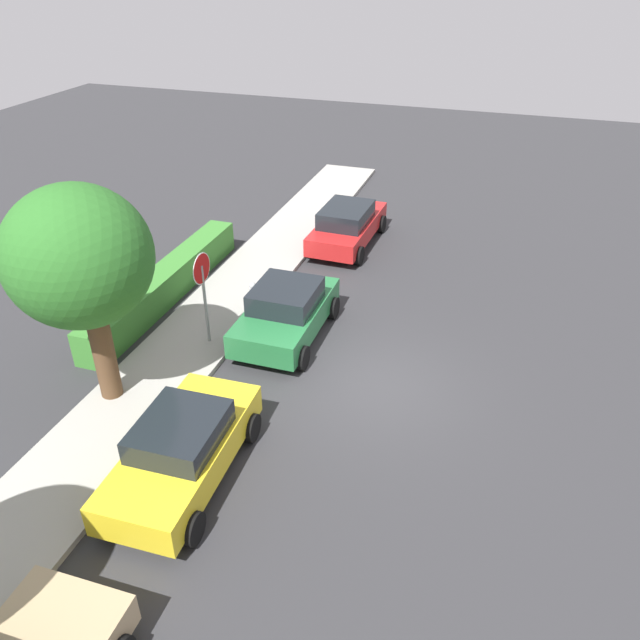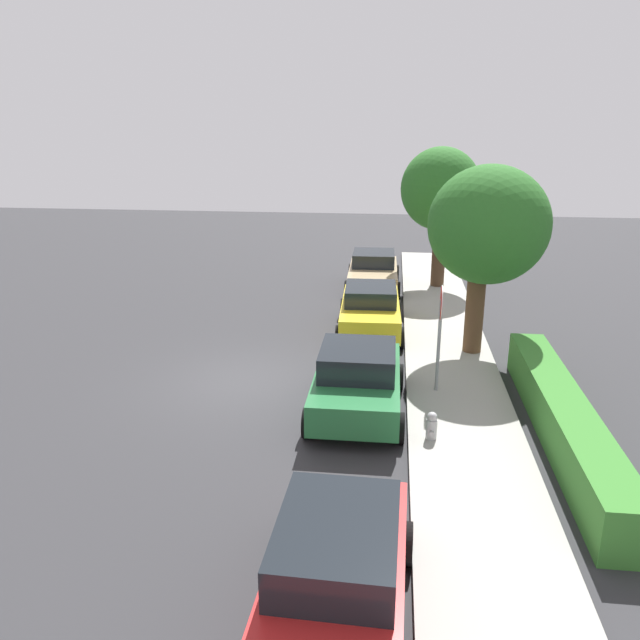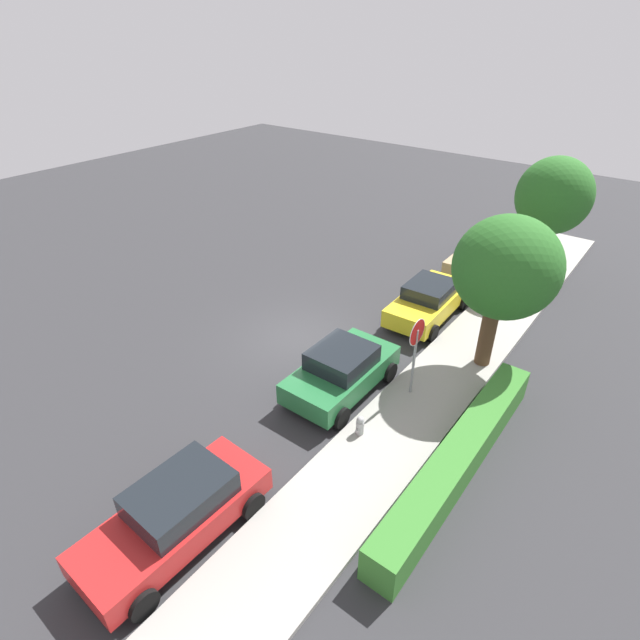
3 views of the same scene
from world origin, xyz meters
name	(u,v)px [view 1 (image 1 of 3)]	position (x,y,z in m)	size (l,w,h in m)	color
ground_plane	(375,384)	(0.00, 0.00, 0.00)	(60.00, 60.00, 0.00)	#2D2D30
sidewalk_curb	(188,345)	(0.00, 5.17, 0.07)	(32.00, 2.37, 0.14)	#9E9B93
stop_sign	(203,283)	(0.30, 4.68, 1.88)	(0.83, 0.08, 2.71)	gray
parked_car_green	(286,312)	(1.38, 2.86, 0.77)	(3.89, 2.08, 1.53)	#236B38
parked_car_yellow	(183,449)	(-4.22, 2.92, 0.74)	(4.21, 2.07, 1.46)	yellow
parked_car_red	(347,225)	(7.71, 2.97, 0.76)	(4.32, 2.05, 1.49)	red
street_tree_near_corner	(79,259)	(-2.43, 5.99, 3.62)	(3.15, 3.15, 5.22)	#513823
fire_hydrant	(253,293)	(2.72, 4.44, 0.36)	(0.30, 0.22, 0.72)	#A5A5A8
front_yard_hedge	(166,284)	(2.22, 7.09, 0.48)	(7.86, 0.84, 0.96)	#387A2D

